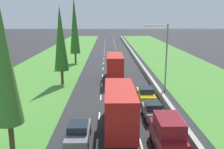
{
  "coord_description": "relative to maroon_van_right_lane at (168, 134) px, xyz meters",
  "views": [
    {
      "loc": [
        -0.9,
        -3.23,
        9.88
      ],
      "look_at": [
        -0.18,
        35.87,
        0.93
      ],
      "focal_mm": 40.61,
      "sensor_mm": 36.0,
      "label": 1
    }
  ],
  "objects": [
    {
      "name": "orange_hatchback_centre_lane",
      "position": [
        -3.34,
        12.73,
        -0.56
      ],
      "size": [
        1.74,
        3.9,
        1.72
      ],
      "color": "orange",
      "rests_on": "ground"
    },
    {
      "name": "poplar_tree_second",
      "position": [
        -11.12,
        19.4,
        5.41
      ],
      "size": [
        2.09,
        2.09,
        11.51
      ],
      "color": "#4C3823",
      "rests_on": "ground"
    },
    {
      "name": "grass_verge_right",
      "position": [
        10.83,
        46.1,
        -1.38
      ],
      "size": [
        14.0,
        140.0,
        0.04
      ],
      "primitive_type": "cube",
      "color": "#478433",
      "rests_on": "ground"
    },
    {
      "name": "grey_hatchback_right_lane",
      "position": [
        0.02,
        6.3,
        -0.56
      ],
      "size": [
        1.74,
        3.9,
        1.72
      ],
      "color": "slate",
      "rests_on": "ground"
    },
    {
      "name": "poplar_tree_third",
      "position": [
        -11.31,
        37.05,
        6.65
      ],
      "size": [
        2.15,
        2.15,
        14.0
      ],
      "color": "#4C3823",
      "rests_on": "ground"
    },
    {
      "name": "poplar_tree_nearest",
      "position": [
        -11.66,
        0.49,
        5.14
      ],
      "size": [
        2.07,
        2.07,
        10.97
      ],
      "color": "#4C3823",
      "rests_on": "ground"
    },
    {
      "name": "ground_plane",
      "position": [
        -3.52,
        46.1,
        -1.4
      ],
      "size": [
        300.0,
        300.0,
        0.0
      ],
      "primitive_type": "plane",
      "color": "#28282B",
      "rests_on": "ground"
    },
    {
      "name": "yellow_sedan_right_lane",
      "position": [
        0.18,
        11.93,
        -0.59
      ],
      "size": [
        1.82,
        4.5,
        1.64
      ],
      "color": "yellow",
      "rests_on": "ground"
    },
    {
      "name": "median_barrier",
      "position": [
        2.18,
        46.1,
        -0.97
      ],
      "size": [
        0.44,
        120.0,
        0.85
      ],
      "primitive_type": "cube",
      "color": "#9E9B93",
      "rests_on": "ground"
    },
    {
      "name": "grey_sedan_left_lane",
      "position": [
        -6.78,
        1.71,
        -0.59
      ],
      "size": [
        1.82,
        4.5,
        1.64
      ],
      "color": "slate",
      "rests_on": "ground"
    },
    {
      "name": "grass_verge_left",
      "position": [
        -16.17,
        46.1,
        -1.38
      ],
      "size": [
        14.0,
        140.0,
        0.04
      ],
      "primitive_type": "cube",
      "color": "#478433",
      "rests_on": "ground"
    },
    {
      "name": "lane_markings",
      "position": [
        -3.52,
        46.1,
        -1.39
      ],
      "size": [
        3.64,
        116.0,
        0.01
      ],
      "color": "white",
      "rests_on": "ground"
    },
    {
      "name": "red_box_truck_centre_lane",
      "position": [
        -3.41,
        3.55,
        0.78
      ],
      "size": [
        2.46,
        9.4,
        4.18
      ],
      "color": "black",
      "rests_on": "ground"
    },
    {
      "name": "red_box_truck_centre_lane_fourth",
      "position": [
        -3.3,
        22.07,
        0.78
      ],
      "size": [
        2.46,
        9.4,
        4.18
      ],
      "color": "black",
      "rests_on": "ground"
    },
    {
      "name": "maroon_van_right_lane",
      "position": [
        0.0,
        0.0,
        0.0
      ],
      "size": [
        1.96,
        4.9,
        2.82
      ],
      "color": "maroon",
      "rests_on": "ground"
    },
    {
      "name": "street_light_mast",
      "position": [
        3.0,
        15.7,
        3.83
      ],
      "size": [
        3.2,
        0.28,
        9.0
      ],
      "color": "gray",
      "rests_on": "ground"
    }
  ]
}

